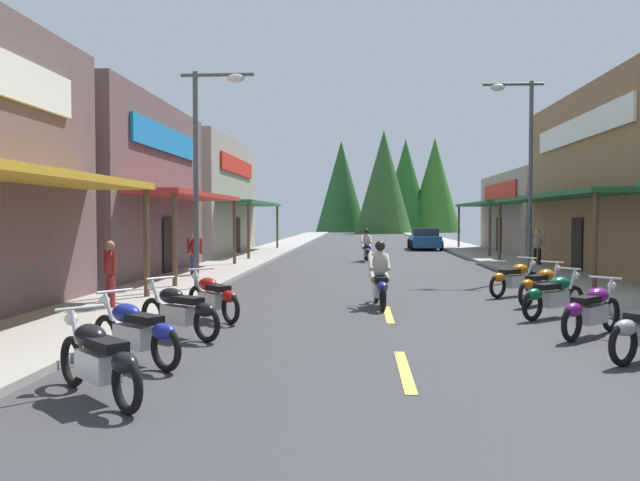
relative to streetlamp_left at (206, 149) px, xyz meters
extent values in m
cube|color=#38383A|center=(4.92, 17.91, -4.07)|extent=(9.64, 99.14, 0.10)
cube|color=#9E9991|center=(-1.30, 17.91, -3.96)|extent=(2.78, 99.14, 0.12)
cube|color=#9E9991|center=(11.13, 17.91, -3.96)|extent=(2.78, 99.14, 0.12)
cube|color=#E0C64C|center=(4.92, -8.76, -4.02)|extent=(0.16, 2.40, 0.01)
cube|color=#E0C64C|center=(4.92, -3.72, -4.02)|extent=(0.16, 2.40, 0.01)
cube|color=#E0C64C|center=(4.92, 2.76, -4.02)|extent=(0.16, 2.40, 0.01)
cube|color=#E0C64C|center=(4.92, 9.36, -4.02)|extent=(0.16, 2.40, 0.01)
cube|color=#E0C64C|center=(4.92, 15.19, -4.02)|extent=(0.16, 2.40, 0.01)
cube|color=#E0C64C|center=(4.92, 20.64, -4.02)|extent=(0.16, 2.40, 0.01)
cube|color=#E0C64C|center=(4.92, 27.21, -4.02)|extent=(0.16, 2.40, 0.01)
cube|color=#E0C64C|center=(4.92, 32.71, -4.02)|extent=(0.16, 2.40, 0.01)
cube|color=#E0C64C|center=(4.92, 38.53, -4.02)|extent=(0.16, 2.40, 0.01)
cube|color=#E0C64C|center=(4.92, 43.87, -4.02)|extent=(0.16, 2.40, 0.01)
cube|color=#E0C64C|center=(4.92, 49.83, -4.02)|extent=(0.16, 2.40, 0.01)
cube|color=#E0C64C|center=(4.92, 56.55, -4.02)|extent=(0.16, 2.40, 0.01)
cube|color=gold|center=(-1.79, -6.49, -1.12)|extent=(1.80, 9.59, 0.16)
cylinder|color=brown|center=(-1.09, -1.89, -2.61)|extent=(0.14, 0.14, 2.82)
cube|color=brown|center=(-6.79, 4.90, -0.89)|extent=(8.21, 10.17, 6.27)
cube|color=#B72D28|center=(-1.79, 4.90, -1.12)|extent=(1.80, 9.16, 0.16)
cylinder|color=brown|center=(-1.09, 0.53, -2.61)|extent=(0.14, 0.14, 2.82)
cylinder|color=brown|center=(-1.09, 9.28, -2.61)|extent=(0.14, 0.14, 2.82)
cube|color=#197FCC|center=(-2.63, 4.90, 0.87)|extent=(0.10, 7.12, 0.90)
cube|color=black|center=(-2.65, 4.90, -2.97)|extent=(0.08, 1.10, 2.10)
cube|color=gray|center=(-6.57, 17.99, -0.82)|extent=(7.77, 12.26, 6.41)
cube|color=#236033|center=(-1.79, 17.99, -1.12)|extent=(1.80, 11.04, 0.16)
cylinder|color=brown|center=(-1.09, 12.67, -2.61)|extent=(0.14, 0.14, 2.82)
cylinder|color=brown|center=(-1.09, 23.31, -2.61)|extent=(0.14, 0.14, 2.82)
cube|color=red|center=(-2.63, 17.99, 0.98)|extent=(0.10, 8.58, 0.90)
cube|color=black|center=(-2.65, 17.99, -2.97)|extent=(0.08, 1.10, 2.10)
cube|color=#236033|center=(11.62, 6.83, -1.12)|extent=(1.80, 12.57, 0.16)
cylinder|color=brown|center=(10.92, 0.75, -2.61)|extent=(0.14, 0.14, 2.82)
cylinder|color=brown|center=(10.92, 12.92, -2.61)|extent=(0.14, 0.14, 2.82)
cube|color=white|center=(12.46, 6.83, 1.41)|extent=(0.10, 9.77, 0.90)
cube|color=black|center=(12.48, 6.83, -2.97)|extent=(0.08, 1.10, 2.10)
cube|color=gray|center=(16.78, 20.23, -1.68)|extent=(8.51, 11.67, 4.69)
cube|color=#236033|center=(11.62, 20.23, -1.12)|extent=(1.80, 10.50, 0.16)
cylinder|color=brown|center=(10.92, 15.19, -2.61)|extent=(0.14, 0.14, 2.82)
cylinder|color=brown|center=(10.92, 25.28, -2.61)|extent=(0.14, 0.14, 2.82)
cube|color=red|center=(12.46, 20.23, -0.36)|extent=(0.10, 8.17, 0.90)
cube|color=black|center=(12.48, 20.23, -2.97)|extent=(0.08, 1.10, 2.10)
cylinder|color=#474C51|center=(-0.30, 0.00, -0.93)|extent=(0.14, 0.14, 6.19)
cylinder|color=#474C51|center=(0.32, 0.00, 2.06)|extent=(2.05, 0.10, 0.10)
ellipsoid|color=silver|center=(0.84, 0.00, 1.96)|extent=(0.50, 0.30, 0.24)
cylinder|color=#474C51|center=(10.14, 4.62, -0.64)|extent=(0.14, 0.14, 6.77)
cylinder|color=#474C51|center=(9.51, 4.62, 2.65)|extent=(2.05, 0.10, 0.10)
ellipsoid|color=silver|center=(8.99, 4.62, 2.55)|extent=(0.50, 0.30, 0.24)
torus|color=black|center=(8.04, -8.30, -3.70)|extent=(0.58, 0.45, 0.64)
ellipsoid|color=#99999E|center=(8.08, -8.27, -3.47)|extent=(0.50, 0.45, 0.24)
torus|color=black|center=(8.95, -5.49, -3.70)|extent=(0.52, 0.52, 0.64)
torus|color=black|center=(7.90, -6.56, -3.70)|extent=(0.52, 0.52, 0.64)
cube|color=silver|center=(8.43, -6.03, -3.62)|extent=(0.69, 0.69, 0.32)
ellipsoid|color=#721972|center=(8.57, -5.88, -3.30)|extent=(0.62, 0.62, 0.28)
cube|color=black|center=(8.25, -6.20, -3.34)|extent=(0.62, 0.62, 0.12)
ellipsoid|color=#721972|center=(7.93, -6.52, -3.47)|extent=(0.48, 0.48, 0.24)
cylinder|color=silver|center=(8.86, -5.59, -3.37)|extent=(0.30, 0.31, 0.71)
cylinder|color=silver|center=(8.78, -5.67, -3.00)|extent=(0.45, 0.45, 0.04)
sphere|color=white|center=(8.98, -5.47, -3.17)|extent=(0.16, 0.16, 0.16)
torus|color=black|center=(8.97, -3.45, -3.70)|extent=(0.56, 0.48, 0.64)
torus|color=black|center=(7.82, -4.41, -3.70)|extent=(0.56, 0.48, 0.64)
cube|color=silver|center=(8.40, -3.93, -3.62)|extent=(0.72, 0.66, 0.32)
ellipsoid|color=#0C5933|center=(8.55, -3.80, -3.30)|extent=(0.64, 0.60, 0.28)
cube|color=black|center=(8.20, -4.09, -3.34)|extent=(0.64, 0.60, 0.12)
ellipsoid|color=#0C5933|center=(7.86, -4.37, -3.47)|extent=(0.49, 0.46, 0.24)
cylinder|color=silver|center=(8.87, -3.54, -3.37)|extent=(0.32, 0.28, 0.71)
cylinder|color=silver|center=(8.78, -3.61, -3.00)|extent=(0.41, 0.49, 0.04)
sphere|color=white|center=(9.00, -3.43, -3.17)|extent=(0.16, 0.16, 0.16)
torus|color=black|center=(9.21, -1.41, -3.70)|extent=(0.51, 0.53, 0.64)
torus|color=black|center=(8.18, -2.51, -3.70)|extent=(0.51, 0.53, 0.64)
cube|color=silver|center=(8.70, -1.96, -3.62)|extent=(0.68, 0.70, 0.32)
ellipsoid|color=#BF660C|center=(8.84, -1.81, -3.30)|extent=(0.62, 0.63, 0.28)
cube|color=black|center=(8.53, -2.14, -3.34)|extent=(0.62, 0.63, 0.12)
ellipsoid|color=#BF660C|center=(8.22, -2.47, -3.47)|extent=(0.48, 0.48, 0.24)
cylinder|color=silver|center=(9.12, -1.51, -3.37)|extent=(0.30, 0.31, 0.71)
cylinder|color=silver|center=(9.04, -1.60, -3.00)|extent=(0.46, 0.44, 0.04)
sphere|color=white|center=(9.23, -1.39, -3.17)|extent=(0.16, 0.16, 0.16)
torus|color=black|center=(9.04, 0.18, -3.70)|extent=(0.55, 0.49, 0.64)
torus|color=black|center=(7.90, -0.80, -3.70)|extent=(0.55, 0.49, 0.64)
cube|color=silver|center=(8.47, -0.31, -3.62)|extent=(0.71, 0.67, 0.32)
ellipsoid|color=#BF660C|center=(8.62, -0.18, -3.30)|extent=(0.63, 0.61, 0.28)
cube|color=black|center=(8.28, -0.47, -3.34)|extent=(0.64, 0.60, 0.12)
ellipsoid|color=#BF660C|center=(7.93, -0.76, -3.47)|extent=(0.49, 0.47, 0.24)
cylinder|color=silver|center=(8.94, 0.10, -3.37)|extent=(0.32, 0.29, 0.71)
cylinder|color=silver|center=(8.85, 0.02, -3.00)|extent=(0.42, 0.48, 0.04)
sphere|color=white|center=(9.06, 0.20, -3.17)|extent=(0.16, 0.16, 0.16)
torus|color=black|center=(0.71, -9.84, -3.70)|extent=(0.53, 0.51, 0.64)
torus|color=black|center=(1.79, -10.87, -3.70)|extent=(0.53, 0.51, 0.64)
cube|color=silver|center=(1.25, -10.35, -3.62)|extent=(0.70, 0.69, 0.32)
ellipsoid|color=black|center=(1.10, -10.21, -3.30)|extent=(0.63, 0.62, 0.28)
cube|color=black|center=(1.43, -10.52, -3.34)|extent=(0.63, 0.62, 0.12)
ellipsoid|color=black|center=(1.76, -10.83, -3.47)|extent=(0.48, 0.48, 0.24)
cylinder|color=silver|center=(0.80, -9.92, -3.37)|extent=(0.31, 0.30, 0.71)
cylinder|color=silver|center=(0.89, -10.01, -3.00)|extent=(0.44, 0.46, 0.04)
sphere|color=white|center=(0.68, -9.81, -3.17)|extent=(0.16, 0.16, 0.16)
torus|color=black|center=(0.43, -8.13, -3.70)|extent=(0.57, 0.46, 0.64)
torus|color=black|center=(1.64, -9.02, -3.70)|extent=(0.57, 0.46, 0.64)
cube|color=silver|center=(1.03, -8.57, -3.62)|extent=(0.73, 0.64, 0.32)
ellipsoid|color=navy|center=(0.87, -8.45, -3.30)|extent=(0.64, 0.59, 0.28)
cube|color=black|center=(1.23, -8.72, -3.34)|extent=(0.65, 0.58, 0.12)
ellipsoid|color=navy|center=(1.60, -8.99, -3.47)|extent=(0.50, 0.45, 0.24)
cylinder|color=silver|center=(0.53, -8.20, -3.37)|extent=(0.33, 0.27, 0.71)
cylinder|color=silver|center=(0.63, -8.28, -3.00)|extent=(0.39, 0.51, 0.04)
sphere|color=white|center=(0.40, -8.11, -3.17)|extent=(0.16, 0.16, 0.16)
torus|color=black|center=(0.48, -6.11, -3.70)|extent=(0.58, 0.45, 0.64)
torus|color=black|center=(1.70, -6.98, -3.70)|extent=(0.58, 0.45, 0.64)
cube|color=silver|center=(1.09, -6.54, -3.62)|extent=(0.73, 0.63, 0.32)
ellipsoid|color=black|center=(0.93, -6.43, -3.30)|extent=(0.64, 0.58, 0.28)
cube|color=black|center=(1.29, -6.69, -3.34)|extent=(0.65, 0.58, 0.12)
ellipsoid|color=black|center=(1.66, -6.95, -3.47)|extent=(0.50, 0.45, 0.24)
cylinder|color=silver|center=(0.58, -6.18, -3.37)|extent=(0.34, 0.26, 0.71)
cylinder|color=silver|center=(0.68, -6.25, -3.00)|extent=(0.38, 0.51, 0.04)
sphere|color=white|center=(0.45, -6.09, -3.17)|extent=(0.16, 0.16, 0.16)
torus|color=black|center=(0.75, -4.05, -3.70)|extent=(0.50, 0.55, 0.64)
torus|color=black|center=(1.74, -5.17, -3.70)|extent=(0.50, 0.55, 0.64)
cube|color=silver|center=(1.24, -4.61, -3.62)|extent=(0.67, 0.71, 0.32)
ellipsoid|color=#A51414|center=(1.11, -4.46, -3.30)|extent=(0.61, 0.63, 0.28)
cube|color=black|center=(1.41, -4.80, -3.34)|extent=(0.61, 0.64, 0.12)
ellipsoid|color=#A51414|center=(1.71, -5.14, -3.47)|extent=(0.47, 0.49, 0.24)
cylinder|color=silver|center=(0.83, -4.15, -3.37)|extent=(0.29, 0.32, 0.71)
cylinder|color=silver|center=(0.91, -4.24, -3.00)|extent=(0.48, 0.43, 0.04)
sphere|color=white|center=(0.73, -4.03, -3.17)|extent=(0.16, 0.16, 0.16)
torus|color=black|center=(4.71, -1.75, -3.70)|extent=(0.15, 0.65, 0.64)
torus|color=black|center=(4.82, -3.24, -3.70)|extent=(0.15, 0.65, 0.64)
cube|color=silver|center=(4.76, -2.50, -3.62)|extent=(0.33, 0.72, 0.32)
ellipsoid|color=navy|center=(4.75, -2.30, -3.30)|extent=(0.36, 0.58, 0.28)
cube|color=black|center=(4.78, -2.75, -3.34)|extent=(0.32, 0.62, 0.12)
ellipsoid|color=navy|center=(4.81, -3.19, -3.47)|extent=(0.27, 0.46, 0.24)
cylinder|color=silver|center=(4.72, -1.88, -3.37)|extent=(0.09, 0.37, 0.71)
cylinder|color=silver|center=(4.73, -2.00, -3.00)|extent=(0.60, 0.08, 0.04)
sphere|color=white|center=(4.71, -1.72, -3.17)|extent=(0.16, 0.16, 0.16)
ellipsoid|color=#B2A599|center=(4.77, -2.65, -2.97)|extent=(0.41, 0.41, 0.64)
sphere|color=black|center=(4.77, -2.60, -2.57)|extent=(0.24, 0.24, 0.24)
cylinder|color=#B2A599|center=(4.60, -2.49, -3.32)|extent=(0.17, 0.43, 0.24)
cylinder|color=#B2A599|center=(4.55, -2.36, -2.97)|extent=(0.14, 0.51, 0.40)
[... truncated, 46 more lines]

